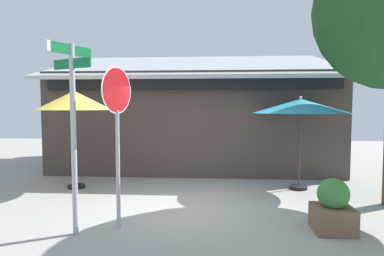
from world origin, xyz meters
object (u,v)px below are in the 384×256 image
at_px(stop_sign, 117,115).
at_px(sidewalk_planter, 333,208).
at_px(patio_umbrella_teal_center, 300,107).
at_px(patio_umbrella_mustard_left, 74,101).
at_px(street_sign_post, 73,120).

distance_m(stop_sign, sidewalk_planter, 4.03).
bearing_deg(patio_umbrella_teal_center, sidewalk_planter, -92.90).
relative_size(stop_sign, patio_umbrella_teal_center, 1.18).
relative_size(patio_umbrella_mustard_left, sidewalk_planter, 2.83).
height_order(patio_umbrella_mustard_left, sidewalk_planter, patio_umbrella_mustard_left).
bearing_deg(sidewalk_planter, stop_sign, -178.88).
xyz_separation_m(street_sign_post, stop_sign, (0.63, 0.37, 0.08)).
relative_size(street_sign_post, stop_sign, 1.12).
xyz_separation_m(patio_umbrella_teal_center, sidewalk_planter, (-0.15, -2.93, -1.72)).
bearing_deg(stop_sign, patio_umbrella_teal_center, 37.88).
bearing_deg(patio_umbrella_mustard_left, street_sign_post, -66.75).
xyz_separation_m(stop_sign, sidewalk_planter, (3.71, 0.07, -1.57)).
bearing_deg(patio_umbrella_teal_center, street_sign_post, -143.06).
xyz_separation_m(street_sign_post, patio_umbrella_mustard_left, (-1.32, 3.08, 0.36)).
bearing_deg(street_sign_post, patio_umbrella_mustard_left, 113.25).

